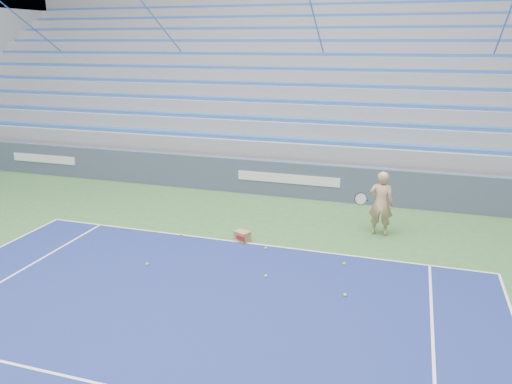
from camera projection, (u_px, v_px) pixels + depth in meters
The scene contains 11 objects.
sponsor_barrier at pixel (289, 179), 15.42m from camera, with size 30.00×0.32×1.10m.
bleachers at pixel (324, 100), 20.11m from camera, with size 31.00×9.15×7.30m.
tennis_player at pixel (381, 203), 12.27m from camera, with size 0.92×0.83×1.63m.
ball_box at pixel (242, 236), 12.03m from camera, with size 0.42×0.38×0.26m.
tennis_ball_0 at pixel (147, 264), 10.76m from camera, with size 0.07×0.07×0.07m, color #C8F031.
tennis_ball_1 at pixel (266, 276), 10.21m from camera, with size 0.07×0.07×0.07m, color #C8F031.
tennis_ball_2 at pixel (181, 235), 12.39m from camera, with size 0.07×0.07×0.07m, color #C8F031.
tennis_ball_3 at pixel (344, 264), 10.77m from camera, with size 0.07×0.07×0.07m, color #C8F031.
tennis_ball_4 at pixel (345, 295), 9.44m from camera, with size 0.07×0.07×0.07m, color #C8F031.
tennis_ball_5 at pixel (266, 248), 11.58m from camera, with size 0.07×0.07×0.07m, color #C8F031.
tennis_ball_6 at pixel (156, 232), 12.55m from camera, with size 0.07×0.07×0.07m, color #C8F031.
Camera 1 is at (3.49, 1.40, 4.66)m, focal length 35.00 mm.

